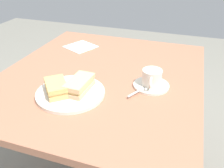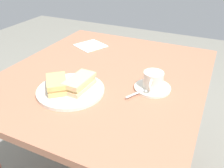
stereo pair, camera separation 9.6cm
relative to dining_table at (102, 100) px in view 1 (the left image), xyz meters
The scene contains 8 objects.
dining_table is the anchor object (origin of this frame).
sandwich_plate 0.26m from the dining_table, 14.13° to the right, with size 0.27×0.27×0.01m, color silver.
sandwich_front 0.27m from the dining_table, ahead, with size 0.15×0.08×0.05m.
sandwich_back 0.31m from the dining_table, 22.76° to the right, with size 0.14×0.14×0.05m.
coffee_saucer 0.29m from the dining_table, 80.05° to the left, with size 0.15×0.15×0.01m, color silver.
coffee_cup 0.31m from the dining_table, 79.63° to the left, with size 0.11×0.08×0.07m.
spoon 0.28m from the dining_table, 61.98° to the left, with size 0.09×0.06×0.01m.
napkin 0.39m from the dining_table, 139.40° to the right, with size 0.15×0.15×0.00m, color white.
Camera 1 is at (0.91, 0.36, 1.26)m, focal length 38.03 mm.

